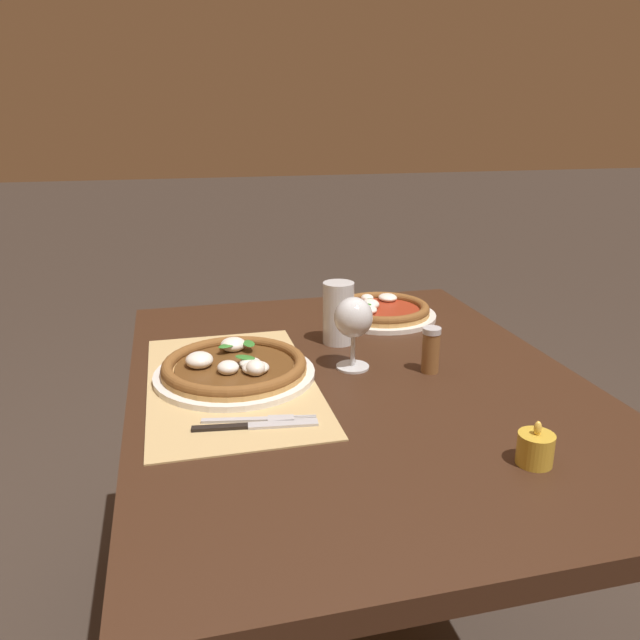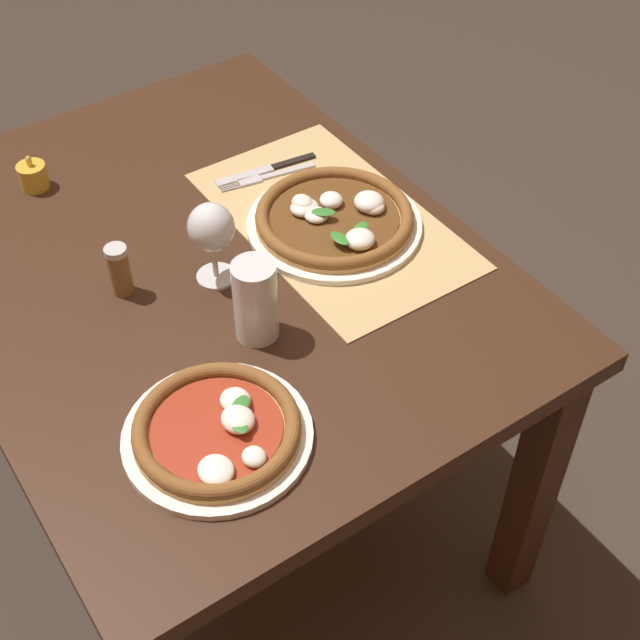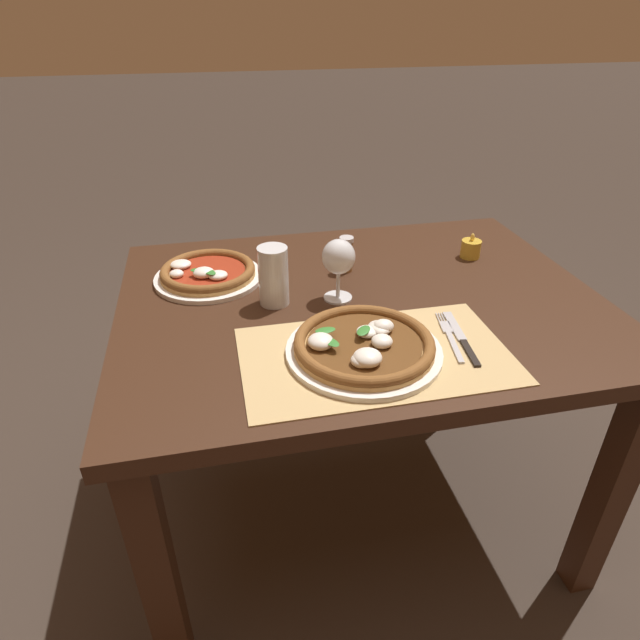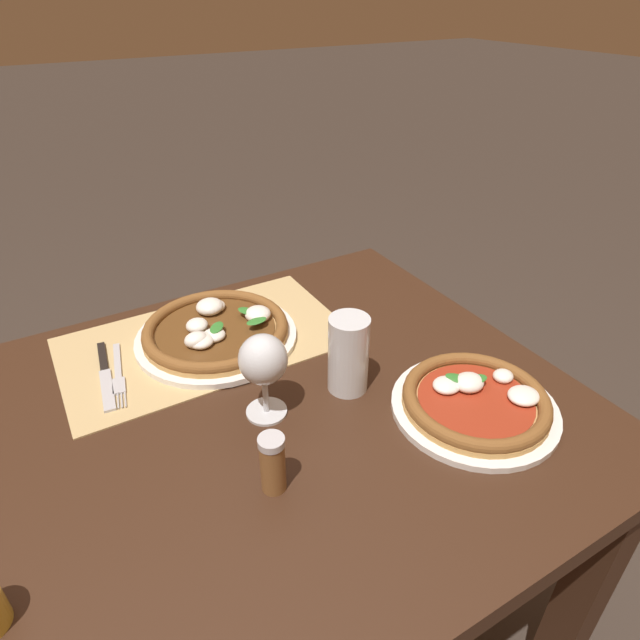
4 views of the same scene
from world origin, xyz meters
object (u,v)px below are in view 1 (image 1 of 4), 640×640
object	(u,v)px
pizza_near	(234,367)
pepper_shaker	(431,350)
wine_glass	(353,320)
pint_glass	(338,314)
fork	(260,419)
pizza_far	(382,310)
knife	(256,426)
votive_candle	(535,450)

from	to	relation	value
pizza_near	pepper_shaker	size ratio (longest dim) A/B	3.35
wine_glass	pint_glass	world-z (taller)	wine_glass
pint_glass	fork	bearing A→B (deg)	-33.98
pizza_far	knife	distance (m)	0.67
fork	pepper_shaker	world-z (taller)	pepper_shaker
pizza_near	votive_candle	distance (m)	0.60
pizza_far	pint_glass	world-z (taller)	pint_glass
wine_glass	pint_glass	size ratio (longest dim) A/B	1.07
wine_glass	votive_candle	world-z (taller)	wine_glass
knife	pepper_shaker	size ratio (longest dim) A/B	2.22
pizza_near	knife	xyz separation A→B (m)	(0.22, 0.01, -0.02)
knife	pepper_shaker	bearing A→B (deg)	112.26
pizza_near	fork	bearing A→B (deg)	6.26
fork	pepper_shaker	bearing A→B (deg)	110.05
pizza_far	wine_glass	distance (m)	0.37
wine_glass	votive_candle	xyz separation A→B (m)	(0.43, 0.16, -0.08)
pizza_near	pizza_far	world-z (taller)	pizza_near
knife	votive_candle	xyz separation A→B (m)	(0.21, 0.40, 0.02)
wine_glass	knife	world-z (taller)	wine_glass
pizza_far	knife	world-z (taller)	pizza_far
fork	pizza_near	bearing A→B (deg)	-173.74
knife	wine_glass	bearing A→B (deg)	132.50
pizza_far	wine_glass	bearing A→B (deg)	-28.97
fork	votive_candle	xyz separation A→B (m)	(0.23, 0.39, 0.02)
pizza_near	pint_glass	distance (m)	0.30
pizza_near	knife	distance (m)	0.22
wine_glass	pepper_shaker	distance (m)	0.17
pizza_far	votive_candle	size ratio (longest dim) A/B	3.91
votive_candle	pepper_shaker	world-z (taller)	pepper_shaker
pizza_near	fork	size ratio (longest dim) A/B	1.63
fork	knife	size ratio (longest dim) A/B	0.93
knife	votive_candle	size ratio (longest dim) A/B	2.99
fork	knife	xyz separation A→B (m)	(0.02, -0.01, 0.00)
pint_glass	fork	world-z (taller)	pint_glass
votive_candle	pepper_shaker	distance (m)	0.37
wine_glass	knife	size ratio (longest dim) A/B	0.72
pizza_far	knife	xyz separation A→B (m)	(0.53, -0.41, -0.01)
pint_glass	knife	bearing A→B (deg)	-33.62
pizza_near	knife	bearing A→B (deg)	2.90
wine_glass	votive_candle	bearing A→B (deg)	20.69
votive_candle	pepper_shaker	bearing A→B (deg)	-178.05
pizza_near	votive_candle	bearing A→B (deg)	43.34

